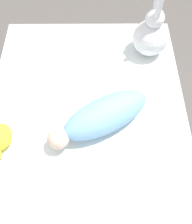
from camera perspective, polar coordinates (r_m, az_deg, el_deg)
The scene contains 5 objects.
ground_plane at distance 1.58m, azimuth -1.76°, elevation -3.75°, with size 12.00×12.00×0.00m, color #514C47.
bed_mattress at distance 1.49m, azimuth -1.87°, elevation -1.89°, with size 1.37×1.06×0.21m.
swaddled_baby at distance 1.28m, azimuth 1.41°, elevation -0.96°, with size 0.38×0.52×0.17m.
pillow at distance 1.19m, azimuth -14.16°, elevation -19.86°, with size 0.33×0.38×0.10m.
bunny_plush at distance 1.61m, azimuth 11.89°, elevation 16.07°, with size 0.21×0.21×0.39m.
Camera 1 is at (0.73, 0.04, 1.40)m, focal length 42.00 mm.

